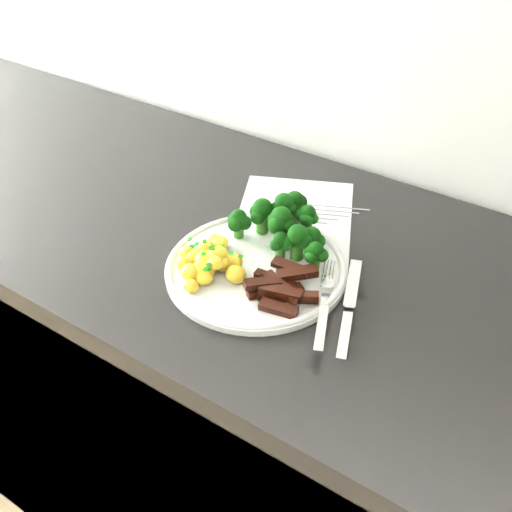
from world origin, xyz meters
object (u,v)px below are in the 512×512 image
object	(u,v)px
counter	(320,454)
broccoli	(285,222)
potatoes	(209,262)
fork	(324,307)
recipe_paper	(294,221)
plate	(256,268)
beef_strips	(283,288)
knife	(347,318)

from	to	relation	value
counter	broccoli	size ratio (longest dim) A/B	13.30
potatoes	fork	world-z (taller)	potatoes
broccoli	potatoes	size ratio (longest dim) A/B	1.41
recipe_paper	fork	xyz separation A→B (m)	(0.15, -0.17, 0.02)
plate	fork	bearing A→B (deg)	-12.71
beef_strips	fork	world-z (taller)	beef_strips
beef_strips	fork	size ratio (longest dim) A/B	0.62
broccoli	beef_strips	size ratio (longest dim) A/B	1.63
plate	broccoli	xyz separation A→B (m)	(0.00, 0.08, 0.04)
counter	broccoli	world-z (taller)	broccoli
recipe_paper	fork	size ratio (longest dim) A/B	1.83
recipe_paper	potatoes	xyz separation A→B (m)	(-0.04, -0.19, 0.02)
potatoes	fork	xyz separation A→B (m)	(0.19, 0.01, -0.00)
broccoli	fork	size ratio (longest dim) A/B	1.01
broccoli	counter	bearing A→B (deg)	-10.45
recipe_paper	potatoes	size ratio (longest dim) A/B	2.56
potatoes	fork	distance (m)	0.19
fork	knife	bearing A→B (deg)	12.74
potatoes	recipe_paper	bearing A→B (deg)	79.10
broccoli	potatoes	distance (m)	0.14
counter	knife	world-z (taller)	knife
recipe_paper	knife	bearing A→B (deg)	-42.02
potatoes	beef_strips	bearing A→B (deg)	5.86
plate	broccoli	bearing A→B (deg)	88.08
counter	beef_strips	size ratio (longest dim) A/B	21.69
counter	broccoli	bearing A→B (deg)	169.55
knife	plate	bearing A→B (deg)	172.26
knife	fork	bearing A→B (deg)	-167.26
plate	potatoes	bearing A→B (deg)	-142.56
counter	beef_strips	world-z (taller)	beef_strips
plate	beef_strips	distance (m)	0.07
plate	broccoli	distance (m)	0.09
recipe_paper	plate	bearing A→B (deg)	-82.06
fork	potatoes	bearing A→B (deg)	-175.99
recipe_paper	beef_strips	size ratio (longest dim) A/B	2.96
plate	fork	distance (m)	0.13
beef_strips	recipe_paper	bearing A→B (deg)	116.15
fork	knife	size ratio (longest dim) A/B	0.92
beef_strips	knife	world-z (taller)	beef_strips
recipe_paper	plate	xyz separation A→B (m)	(0.02, -0.14, 0.01)
fork	recipe_paper	bearing A→B (deg)	131.17
potatoes	beef_strips	size ratio (longest dim) A/B	1.15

